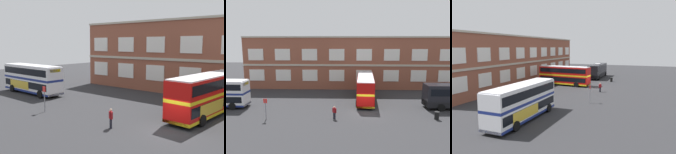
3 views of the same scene
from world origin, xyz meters
The scene contains 6 objects.
ground_plane centered at (0.00, 2.00, 0.00)m, with size 120.00×120.00×0.00m, color #2B2B2D.
brick_terminal_building centered at (0.76, 17.98, 5.10)m, with size 47.78×8.19×10.50m.
double_decker_middle centered at (0.44, 6.27, 2.15)m, with size 3.47×11.16×4.07m.
waiting_passenger centered at (-4.20, -2.54, 0.93)m, with size 0.59×0.44×1.70m.
bus_stand_flag centered at (-12.90, -2.98, 1.64)m, with size 0.44×0.10×2.70m.
station_litter_bin centered at (8.80, -2.32, 0.52)m, with size 0.60×0.60×1.03m.
Camera 2 is at (-2.78, -30.45, 10.35)m, focal length 36.71 mm.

